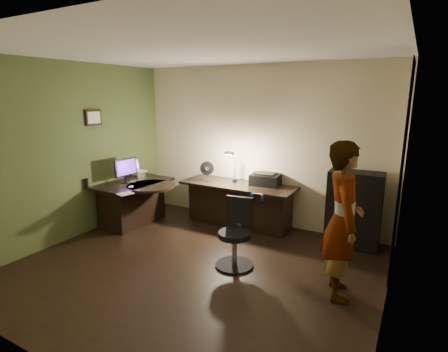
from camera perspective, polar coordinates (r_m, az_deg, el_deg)
The scene contains 27 objects.
floor at distance 4.74m, azimuth -4.78°, elevation -14.69°, with size 4.50×4.00×0.01m, color black.
ceiling at distance 4.23m, azimuth -5.52°, elevation 19.86°, with size 4.50×4.00×0.01m, color silver.
wall_back at distance 6.02m, azimuth 5.72°, elevation 4.89°, with size 4.50×0.01×2.70m, color beige.
wall_front at distance 2.91m, azimuth -28.00°, elevation -5.52°, with size 4.50×0.01×2.70m, color beige.
wall_left at distance 5.84m, azimuth -23.75°, elevation 3.59°, with size 0.01×4.00×2.70m, color beige.
wall_right at distance 3.57m, azimuth 26.41°, elevation -2.15°, with size 0.01×4.00×2.70m, color beige.
green_wall_overlay at distance 5.83m, azimuth -23.67°, elevation 3.59°, with size 0.00×4.00×2.70m, color #495A2D.
arched_doorway at distance 4.70m, azimuth 27.00°, elevation 0.57°, with size 0.01×0.90×2.60m, color black.
french_door at distance 3.13m, azimuth 24.89°, elevation -9.78°, with size 0.02×0.92×2.10m, color white.
framed_picture at distance 6.05m, azimuth -20.58°, elevation 8.93°, with size 0.04×0.30×0.25m, color black.
desk_left at distance 6.29m, azimuth -14.47°, elevation -4.27°, with size 0.79×1.28×0.74m, color black.
desk_right at distance 6.00m, azimuth 2.22°, elevation -4.72°, with size 1.97×0.69×0.74m, color black.
cabinet at distance 5.47m, azimuth 20.42°, elevation -5.17°, with size 0.76×0.38×1.13m, color black.
laptop_stand at distance 6.66m, azimuth -13.97°, elevation 0.41°, with size 0.23×0.19×0.09m, color silver.
laptop at distance 6.61m, azimuth -13.78°, elevation 1.58°, with size 0.29×0.27×0.20m, color silver.
monitor at distance 6.17m, azimuth -15.81°, elevation 0.31°, with size 0.09×0.46×0.30m, color black.
mouse at distance 5.84m, azimuth -14.96°, elevation -1.71°, with size 0.07×0.10×0.04m, color silver.
phone at distance 6.17m, azimuth -15.57°, elevation -1.12°, with size 0.06×0.12×0.01m, color black.
pen at distance 6.28m, azimuth -16.95°, elevation -0.95°, with size 0.01×0.13×0.01m, color black.
speaker at distance 6.01m, azimuth -21.53°, elevation -1.16°, with size 0.06×0.06×0.16m, color black.
notepad at distance 5.50m, azimuth -15.80°, elevation -2.80°, with size 0.16×0.23×0.01m, color silver.
desk_fan at distance 6.01m, azimuth -2.73°, elevation 0.69°, with size 0.24×0.13×0.37m, color black.
headphones at distance 5.05m, azimuth 5.44°, elevation -3.32°, with size 0.21×0.09×0.10m, color #0B2F96.
printer at distance 5.85m, azimuth 6.78°, elevation -0.51°, with size 0.47×0.37×0.21m, color black.
desk_lamp at distance 5.94m, azimuth 1.80°, elevation 1.67°, with size 0.14×0.27×0.59m, color black.
office_chair at distance 4.57m, azimuth 1.73°, elevation -9.48°, with size 0.50×0.50×0.90m, color black.
person at distance 4.02m, azimuth 18.82°, elevation -6.96°, with size 0.62×0.42×1.75m, color #D8A88C.
Camera 1 is at (2.38, -3.46, 2.20)m, focal length 28.00 mm.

